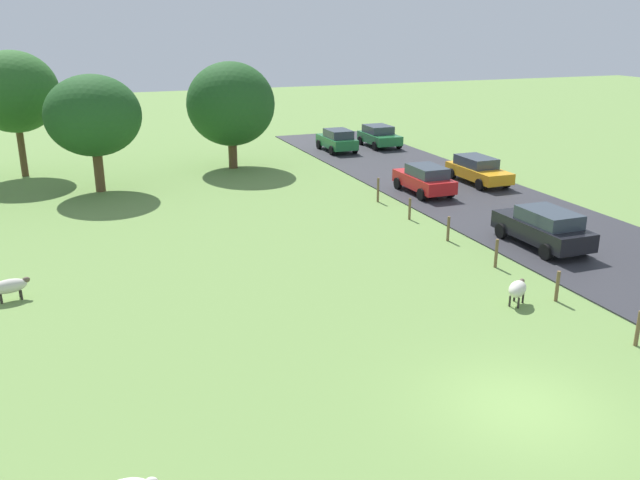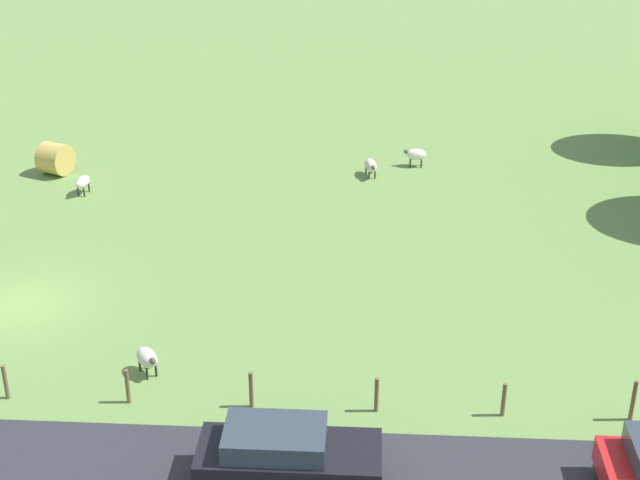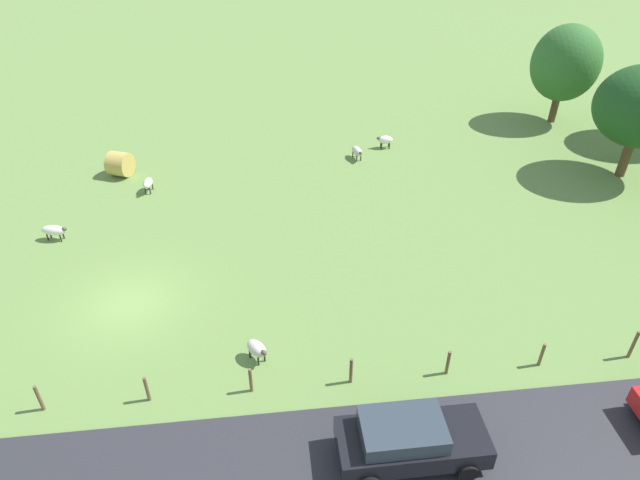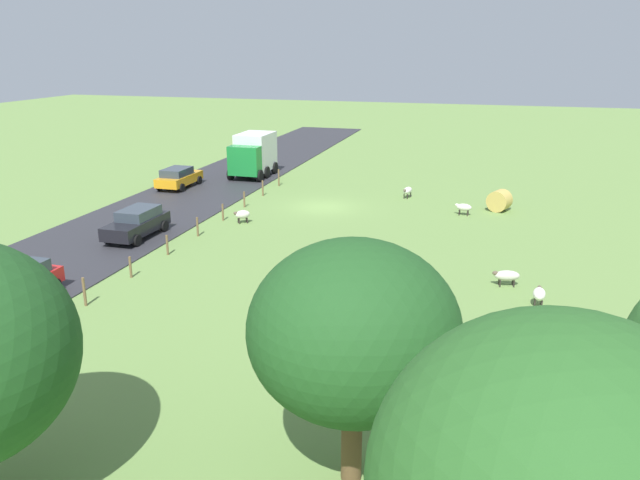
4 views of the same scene
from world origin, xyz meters
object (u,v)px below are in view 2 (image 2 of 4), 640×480
Objects in this scene: sheep_2 at (83,182)px; car_1 at (286,455)px; sheep_0 at (416,155)px; sheep_1 at (147,358)px; hay_bale_0 at (55,159)px; sheep_4 at (371,165)px.

sheep_2 is 20.19m from car_1.
sheep_1 is (16.91, -8.32, -0.00)m from sheep_0.
sheep_1 is 14.12m from sheep_2.
car_1 is at bearing 29.95° from sheep_2.
hay_bale_0 is 22.98m from car_1.
sheep_0 is 0.93× the size of sheep_2.
sheep_4 is (1.30, -1.99, -0.05)m from sheep_0.
sheep_4 is at bearing -56.83° from sheep_0.
sheep_4 is 0.28× the size of car_1.
sheep_2 is 12.25m from sheep_4.
car_1 is (17.49, 10.08, 0.36)m from sheep_2.
sheep_0 is 0.80× the size of sheep_4.
sheep_0 reaches higher than sheep_2.
sheep_1 is at bearing 23.50° from sheep_2.
hay_bale_0 reaches higher than sheep_1.
car_1 reaches higher than sheep_4.
car_1 reaches higher than sheep_2.
car_1 is (4.54, 4.45, 0.35)m from sheep_1.
sheep_2 is 0.79× the size of hay_bale_0.
sheep_1 reaches higher than sheep_2.
sheep_4 is at bearing 174.68° from car_1.
hay_bale_0 is at bearing -153.79° from sheep_1.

